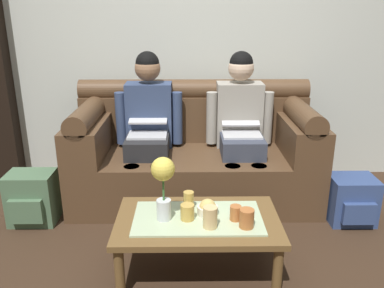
% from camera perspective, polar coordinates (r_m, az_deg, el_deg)
% --- Properties ---
extents(ground_plane, '(14.00, 14.00, 0.00)m').
position_cam_1_polar(ground_plane, '(2.53, 0.85, -18.77)').
color(ground_plane, '#382619').
extents(back_wall_patterned, '(6.00, 0.12, 2.90)m').
position_cam_1_polar(back_wall_patterned, '(3.71, 0.22, 17.35)').
color(back_wall_patterned, silver).
rests_on(back_wall_patterned, ground_plane).
extents(couch, '(1.99, 0.88, 0.96)m').
position_cam_1_polar(couch, '(3.38, 0.35, -1.41)').
color(couch, '#513823').
rests_on(couch, ground_plane).
extents(person_left, '(0.56, 0.67, 1.22)m').
position_cam_1_polar(person_left, '(3.31, -6.26, 3.16)').
color(person_left, '#232326').
rests_on(person_left, ground_plane).
extents(person_right, '(0.56, 0.67, 1.22)m').
position_cam_1_polar(person_right, '(3.32, 6.95, 3.20)').
color(person_right, '#383D4C').
rests_on(person_right, ground_plane).
extents(coffee_table, '(0.98, 0.59, 0.37)m').
position_cam_1_polar(coffee_table, '(2.44, 0.82, -11.46)').
color(coffee_table, brown).
rests_on(coffee_table, ground_plane).
extents(flower_vase, '(0.14, 0.14, 0.39)m').
position_cam_1_polar(flower_vase, '(2.29, -4.14, -5.14)').
color(flower_vase, silver).
rests_on(flower_vase, coffee_table).
extents(snack_bowl, '(0.13, 0.13, 0.10)m').
position_cam_1_polar(snack_bowl, '(2.43, 2.26, -9.19)').
color(snack_bowl, silver).
rests_on(snack_bowl, coffee_table).
extents(cup_near_left, '(0.08, 0.08, 0.09)m').
position_cam_1_polar(cup_near_left, '(2.37, -0.66, -9.70)').
color(cup_near_left, gold).
rests_on(cup_near_left, coffee_table).
extents(cup_near_right, '(0.07, 0.07, 0.09)m').
position_cam_1_polar(cup_near_right, '(2.38, 6.25, -9.77)').
color(cup_near_right, '#B26633').
rests_on(cup_near_right, coffee_table).
extents(cup_far_center, '(0.08, 0.08, 0.13)m').
position_cam_1_polar(cup_far_center, '(2.28, 2.62, -10.42)').
color(cup_far_center, '#DBB77A').
rests_on(cup_far_center, coffee_table).
extents(cup_far_left, '(0.06, 0.06, 0.11)m').
position_cam_1_polar(cup_far_left, '(2.49, -0.48, -8.01)').
color(cup_far_left, gold).
rests_on(cup_far_left, coffee_table).
extents(cup_far_right, '(0.08, 0.08, 0.11)m').
position_cam_1_polar(cup_far_right, '(2.31, 7.82, -10.49)').
color(cup_far_right, '#B26633').
rests_on(cup_far_right, coffee_table).
extents(backpack_left, '(0.34, 0.29, 0.39)m').
position_cam_1_polar(backpack_left, '(3.25, -21.87, -7.23)').
color(backpack_left, '#4C6B4C').
rests_on(backpack_left, ground_plane).
extents(backpack_right, '(0.33, 0.32, 0.35)m').
position_cam_1_polar(backpack_right, '(3.26, 21.84, -7.45)').
color(backpack_right, '#33477A').
rests_on(backpack_right, ground_plane).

